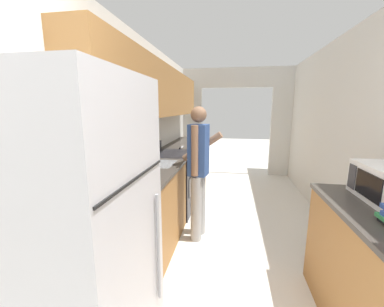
# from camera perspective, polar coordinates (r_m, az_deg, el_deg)

# --- Properties ---
(wall_left) EXTENTS (0.38, 7.68, 2.50)m
(wall_left) POSITION_cam_1_polar(r_m,az_deg,el_deg) (3.09, -12.19, 9.04)
(wall_left) COLOR silver
(wall_left) RESTS_ON ground_plane
(wall_right) EXTENTS (0.06, 7.68, 2.50)m
(wall_right) POSITION_cam_1_polar(r_m,az_deg,el_deg) (2.83, 38.25, 1.72)
(wall_right) COLOR silver
(wall_right) RESTS_ON ground_plane
(wall_far_with_doorway) EXTENTS (2.93, 0.06, 2.50)m
(wall_far_with_doorway) POSITION_cam_1_polar(r_m,az_deg,el_deg) (5.74, 10.54, 9.30)
(wall_far_with_doorway) COLOR silver
(wall_far_with_doorway) RESTS_ON ground_plane
(counter_left) EXTENTS (0.62, 3.98, 0.92)m
(counter_left) POSITION_cam_1_polar(r_m,az_deg,el_deg) (3.70, -4.85, -6.82)
(counter_left) COLOR #9E6B38
(counter_left) RESTS_ON ground_plane
(refrigerator) EXTENTS (0.78, 0.75, 1.75)m
(refrigerator) POSITION_cam_1_polar(r_m,az_deg,el_deg) (1.50, -26.83, -18.79)
(refrigerator) COLOR #B7B7BC
(refrigerator) RESTS_ON ground_plane
(range_oven) EXTENTS (0.66, 0.74, 1.06)m
(range_oven) POSITION_cam_1_polar(r_m,az_deg,el_deg) (3.66, -4.88, -6.94)
(range_oven) COLOR black
(range_oven) RESTS_ON ground_plane
(person) EXTENTS (0.52, 0.41, 1.61)m
(person) POSITION_cam_1_polar(r_m,az_deg,el_deg) (2.81, 1.55, -4.05)
(person) COLOR #9E9E9E
(person) RESTS_ON ground_plane
(knife) EXTENTS (0.06, 0.34, 0.02)m
(knife) POSITION_cam_1_polar(r_m,az_deg,el_deg) (4.00, -2.72, 1.45)
(knife) COLOR #B7B7BC
(knife) RESTS_ON counter_left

